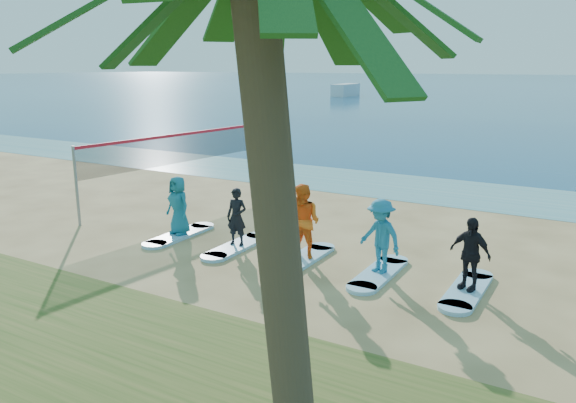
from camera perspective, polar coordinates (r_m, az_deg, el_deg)
The scene contains 14 objects.
ground at distance 14.92m, azimuth -5.73°, elevation -5.43°, with size 600.00×600.00×0.00m, color tan.
shallow_water at distance 23.91m, azimuth 9.16°, elevation 1.79°, with size 600.00×600.00×0.00m, color teal.
volleyball_net at distance 21.01m, azimuth -10.52°, elevation 5.35°, with size 1.08×9.04×2.50m.
boat_offshore_a at distance 92.81m, azimuth 5.86°, elevation 10.63°, with size 2.19×7.59×1.91m, color silver.
surfboard_0 at distance 16.70m, azimuth -10.95°, elevation -3.36°, with size 0.70×2.20×0.09m, color #8EC2DD.
student_0 at distance 16.46m, azimuth -11.09°, elevation -0.38°, with size 0.83×0.54×1.70m, color #1A6A7E.
surfboard_1 at distance 15.47m, azimuth -5.17°, elevation -4.54°, with size 0.70×2.20×0.09m, color #8EC2DD.
student_1 at distance 15.23m, azimuth -5.23°, elevation -1.56°, with size 0.57×0.38×1.58m, color black.
surfboard_2 at distance 14.44m, azimuth 1.55°, elevation -5.84°, with size 0.70×2.20×0.09m, color #8EC2DD.
student_2 at distance 14.13m, azimuth 1.57°, elevation -2.04°, with size 0.92×0.72×1.90m, color orange.
surfboard_3 at distance 13.63m, azimuth 9.21°, elevation -7.23°, with size 0.70×2.20×0.09m, color #8EC2DD.
student_3 at distance 13.33m, azimuth 9.37°, elevation -3.48°, with size 1.15×0.66×1.77m, color teal.
surfboard_4 at distance 13.10m, azimuth 17.72°, elevation -8.61°, with size 0.70×2.20×0.09m, color #8EC2DD.
student_4 at distance 12.81m, azimuth 17.99°, elevation -5.04°, with size 0.95×0.40×1.63m, color black.
Camera 1 is at (8.35, -11.37, 4.87)m, focal length 35.00 mm.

